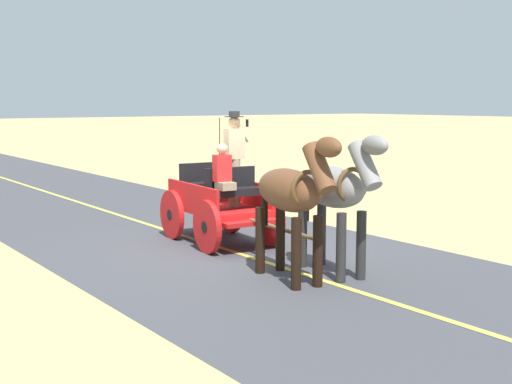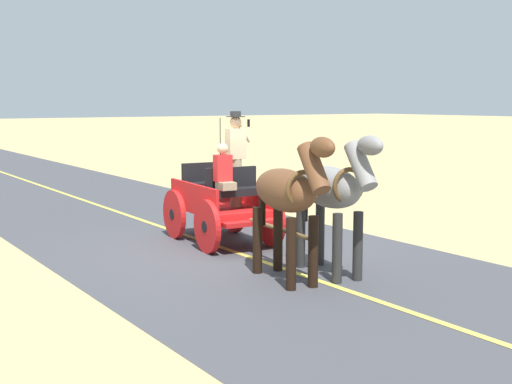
{
  "view_description": "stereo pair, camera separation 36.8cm",
  "coord_description": "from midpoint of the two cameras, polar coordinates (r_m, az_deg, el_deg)",
  "views": [
    {
      "loc": [
        6.65,
        10.32,
        2.68
      ],
      "look_at": [
        -0.27,
        0.62,
        1.1
      ],
      "focal_mm": 48.05,
      "sensor_mm": 36.0,
      "label": 1
    },
    {
      "loc": [
        6.35,
        10.52,
        2.68
      ],
      "look_at": [
        -0.27,
        0.62,
        1.1
      ],
      "focal_mm": 48.05,
      "sensor_mm": 36.0,
      "label": 2
    }
  ],
  "objects": [
    {
      "name": "road_centre_stripe",
      "position": [
        12.57,
        -3.53,
        -4.73
      ],
      "size": [
        0.12,
        160.0,
        0.0
      ],
      "primitive_type": "cube",
      "color": "#DBCC4C",
      "rests_on": "road_surface"
    },
    {
      "name": "horse_near_side",
      "position": [
        10.54,
        5.65,
        0.13
      ],
      "size": [
        0.77,
        2.15,
        2.21
      ],
      "color": "gray",
      "rests_on": "ground"
    },
    {
      "name": "horse_off_side",
      "position": [
        10.1,
        1.97,
        -0.17
      ],
      "size": [
        0.77,
        2.15,
        2.21
      ],
      "color": "brown",
      "rests_on": "ground"
    },
    {
      "name": "ground_plane",
      "position": [
        12.57,
        -3.53,
        -4.77
      ],
      "size": [
        200.0,
        200.0,
        0.0
      ],
      "primitive_type": "plane",
      "color": "tan"
    },
    {
      "name": "road_surface",
      "position": [
        12.57,
        -3.53,
        -4.75
      ],
      "size": [
        6.28,
        160.0,
        0.01
      ],
      "primitive_type": "cube",
      "color": "#424247",
      "rests_on": "ground"
    },
    {
      "name": "horse_drawn_carriage",
      "position": [
        12.98,
        -3.7,
        -0.72
      ],
      "size": [
        1.62,
        4.52,
        2.5
      ],
      "color": "red",
      "rests_on": "ground"
    }
  ]
}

